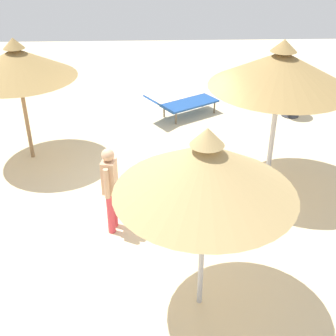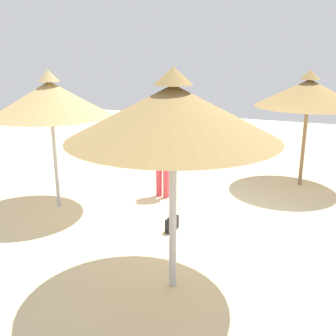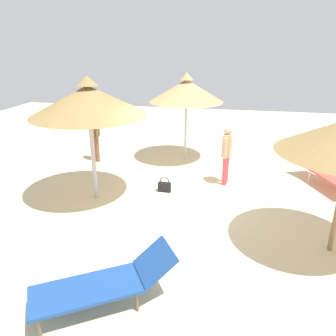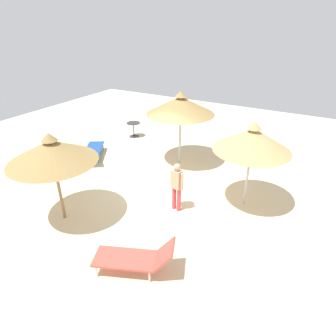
{
  "view_description": "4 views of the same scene",
  "coord_description": "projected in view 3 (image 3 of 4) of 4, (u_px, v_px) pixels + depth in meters",
  "views": [
    {
      "loc": [
        7.56,
        -0.1,
        4.94
      ],
      "look_at": [
        0.72,
        0.15,
        0.94
      ],
      "focal_mm": 47.34,
      "sensor_mm": 36.0,
      "label": 1
    },
    {
      "loc": [
        -2.08,
        6.7,
        3.13
      ],
      "look_at": [
        0.66,
        0.16,
        1.01
      ],
      "focal_mm": 42.06,
      "sensor_mm": 36.0,
      "label": 2
    },
    {
      "loc": [
        -7.26,
        -0.97,
        3.64
      ],
      "look_at": [
        0.16,
        0.53,
        0.75
      ],
      "focal_mm": 35.32,
      "sensor_mm": 36.0,
      "label": 3
    },
    {
      "loc": [
        4.7,
        -7.52,
        5.37
      ],
      "look_at": [
        0.64,
        -0.36,
        1.1
      ],
      "focal_mm": 30.81,
      "sensor_mm": 36.0,
      "label": 4
    }
  ],
  "objects": [
    {
      "name": "parasol_umbrella_near_left",
      "position": [
        88.0,
        101.0,
        7.42
      ],
      "size": [
        2.67,
        2.67,
        2.96
      ],
      "color": "#B2B2B7",
      "rests_on": "ground"
    },
    {
      "name": "handbag",
      "position": [
        164.0,
        186.0,
        8.54
      ],
      "size": [
        0.14,
        0.34,
        0.42
      ],
      "color": "black",
      "rests_on": "ground"
    },
    {
      "name": "lounge_chair_front",
      "position": [
        329.0,
        171.0,
        8.77
      ],
      "size": [
        2.01,
        1.36,
        0.87
      ],
      "color": "#CC4C3F",
      "rests_on": "ground"
    },
    {
      "name": "person_standing_far_right",
      "position": [
        227.0,
        152.0,
        8.76
      ],
      "size": [
        0.47,
        0.26,
        1.61
      ],
      "color": "#D83F4C",
      "rests_on": "ground"
    },
    {
      "name": "lounge_chair_back",
      "position": [
        106.0,
        282.0,
        4.76
      ],
      "size": [
        1.68,
        2.12,
        0.77
      ],
      "color": "#1E478C",
      "rests_on": "ground"
    },
    {
      "name": "ground",
      "position": [
        188.0,
        202.0,
        8.15
      ],
      "size": [
        24.0,
        24.0,
        0.1
      ],
      "primitive_type": "cube",
      "color": "beige"
    },
    {
      "name": "person_standing_far_left",
      "position": [
        95.0,
        132.0,
        10.49
      ],
      "size": [
        0.36,
        0.33,
        1.69
      ],
      "color": "#D83F4C",
      "rests_on": "ground"
    },
    {
      "name": "parasol_umbrella_edge",
      "position": [
        186.0,
        91.0,
        10.16
      ],
      "size": [
        2.31,
        2.31,
        2.79
      ],
      "color": "#B2B2B7",
      "rests_on": "ground"
    }
  ]
}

